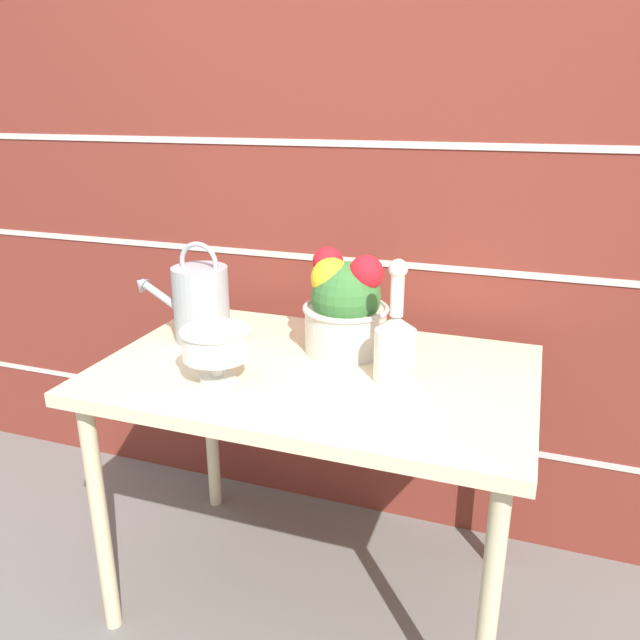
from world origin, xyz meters
name	(u,v)px	position (x,y,z in m)	size (l,w,h in m)	color
ground_plane	(316,593)	(0.00, 0.00, 0.00)	(12.00, 12.00, 0.00)	slate
brick_wall	(368,203)	(0.00, 0.49, 1.10)	(3.60, 0.08, 2.20)	maroon
patio_table	(316,394)	(0.00, 0.00, 0.66)	(1.12, 0.72, 0.74)	beige
watering_can	(200,302)	(-0.38, 0.08, 0.85)	(0.30, 0.16, 0.29)	#9EA3A8
crystal_pedestal_bowl	(216,345)	(-0.20, -0.15, 0.83)	(0.18, 0.18, 0.14)	silver
flower_planter	(345,306)	(0.04, 0.14, 0.87)	(0.24, 0.24, 0.29)	beige
glass_decanter	(395,342)	(0.21, -0.01, 0.84)	(0.10, 0.10, 0.31)	silver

